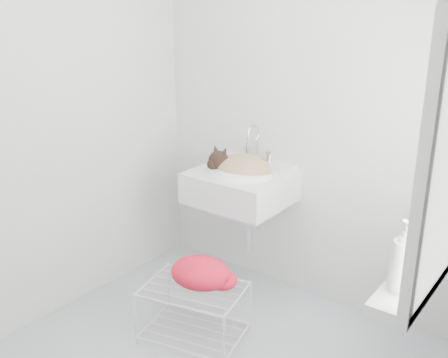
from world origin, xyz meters
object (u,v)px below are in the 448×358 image
Objects in this scene: bottle_a at (400,290)px; bottle_c at (431,252)px; cat at (241,168)px; bottle_b at (418,269)px; sink at (240,172)px; wire_rack at (194,314)px.

bottle_c is (0.00, 0.40, 0.00)m from bottle_a.
cat is 1.36m from bottle_c.
bottle_c is at bearing 90.00° from bottle_b.
bottle_b is (1.31, -0.60, 0.00)m from sink.
sink is at bearing 155.51° from bottle_b.
bottle_c is (1.31, -0.41, 0.00)m from sink.
wire_rack is at bearing -94.79° from cat.
sink is at bearing 148.39° from bottle_a.
cat is 2.16× the size of bottle_b.
cat reaches higher than sink.
bottle_a reaches higher than wire_rack.
bottle_b is at bearing -24.49° from sink.
bottle_c is at bearing 9.14° from wire_rack.
cat is 0.95m from wire_rack.
wire_rack is (0.11, -0.61, -0.70)m from sink.
bottle_a is 0.40m from bottle_c.
bottle_a reaches higher than bottle_b.
bottle_b is 0.19m from bottle_c.
bottle_a is at bearing -9.56° from wire_rack.
wire_rack is at bearing 170.44° from bottle_a.
cat is 1.52m from bottle_a.
bottle_c is (1.21, 0.19, 0.70)m from wire_rack.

